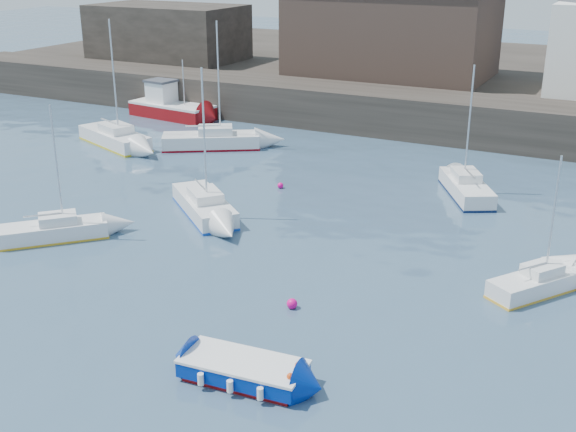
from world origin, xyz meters
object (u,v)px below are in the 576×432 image
at_px(sailboat_f, 466,187).
at_px(blue_dinghy, 243,370).
at_px(fishing_boat, 170,106).
at_px(sailboat_e, 115,137).
at_px(buoy_mid, 292,308).
at_px(sailboat_h, 212,140).
at_px(sailboat_b, 204,205).
at_px(buoy_far, 280,188).
at_px(sailboat_a, 54,230).
at_px(sailboat_c, 537,283).

bearing_deg(sailboat_f, blue_dinghy, -95.05).
bearing_deg(fishing_boat, blue_dinghy, -51.06).
relative_size(sailboat_e, sailboat_f, 1.20).
bearing_deg(buoy_mid, sailboat_h, 129.87).
height_order(sailboat_b, buoy_far, sailboat_b).
bearing_deg(buoy_mid, buoy_far, 119.14).
xyz_separation_m(blue_dinghy, sailboat_h, (-16.16, 23.51, 0.12)).
xyz_separation_m(sailboat_h, buoy_far, (8.22, -5.61, -0.55)).
bearing_deg(sailboat_h, buoy_far, -34.29).
relative_size(sailboat_e, buoy_far, 24.98).
relative_size(blue_dinghy, fishing_boat, 0.56).
distance_m(sailboat_e, buoy_far, 14.97).
height_order(sailboat_a, sailboat_b, sailboat_b).
bearing_deg(sailboat_a, blue_dinghy, -24.12).
distance_m(blue_dinghy, buoy_far, 19.59).
height_order(sailboat_b, buoy_mid, sailboat_b).
height_order(sailboat_a, sailboat_c, sailboat_a).
distance_m(sailboat_b, sailboat_e, 15.68).
relative_size(blue_dinghy, buoy_mid, 9.99).
bearing_deg(buoy_far, sailboat_e, 167.76).
height_order(sailboat_c, sailboat_h, sailboat_h).
bearing_deg(blue_dinghy, sailboat_h, 124.51).
relative_size(blue_dinghy, sailboat_b, 0.55).
xyz_separation_m(fishing_boat, sailboat_e, (1.71, -8.96, -0.35)).
bearing_deg(sailboat_c, sailboat_a, -168.03).
bearing_deg(sailboat_c, buoy_far, 155.08).
relative_size(sailboat_a, buoy_far, 18.70).
bearing_deg(buoy_far, sailboat_f, 19.59).
distance_m(sailboat_c, buoy_far, 16.88).
bearing_deg(fishing_boat, sailboat_b, -50.14).
xyz_separation_m(sailboat_e, sailboat_f, (24.45, 0.33, -0.06)).
bearing_deg(buoy_mid, sailboat_f, 80.52).
height_order(fishing_boat, sailboat_f, sailboat_f).
bearing_deg(buoy_far, blue_dinghy, -66.08).
distance_m(blue_dinghy, sailboat_a, 15.32).
distance_m(sailboat_b, buoy_far, 5.78).
height_order(blue_dinghy, sailboat_c, sailboat_c).
bearing_deg(sailboat_c, sailboat_f, 117.30).
bearing_deg(sailboat_e, buoy_mid, -36.24).
relative_size(fishing_boat, sailboat_h, 0.87).
bearing_deg(sailboat_a, sailboat_f, 43.64).
relative_size(sailboat_b, sailboat_h, 0.90).
height_order(sailboat_a, sailboat_h, sailboat_h).
relative_size(blue_dinghy, sailboat_c, 0.74).
bearing_deg(sailboat_c, buoy_mid, -145.42).
xyz_separation_m(sailboat_a, sailboat_e, (-8.57, 14.81, 0.11)).
bearing_deg(fishing_boat, sailboat_a, -66.61).
bearing_deg(blue_dinghy, sailboat_e, 136.95).
distance_m(sailboat_c, buoy_mid, 9.96).
xyz_separation_m(sailboat_c, sailboat_f, (-5.48, 10.61, 0.07)).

